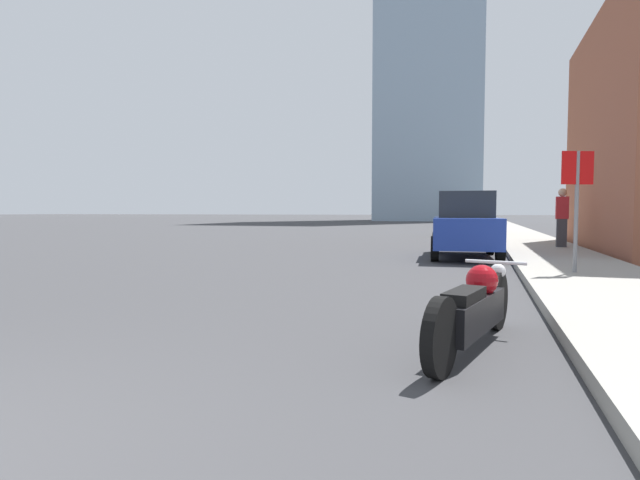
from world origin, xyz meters
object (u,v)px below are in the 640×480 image
parked_car_white (473,218)px  parked_car_green (476,216)px  motorcycle (475,308)px  parked_car_red (475,216)px  parked_car_yellow (472,220)px  parked_car_blue (465,226)px  pedestrian (562,216)px  stop_sign (577,190)px

parked_car_white → parked_car_green: 24.54m
motorcycle → parked_car_green: bearing=104.8°
motorcycle → parked_car_red: (-0.41, 46.48, 0.44)m
parked_car_yellow → motorcycle: bearing=-90.2°
parked_car_white → parked_car_green: parked_car_white is taller
parked_car_yellow → parked_car_green: bearing=89.1°
motorcycle → parked_car_blue: parked_car_blue is taller
parked_car_red → pedestrian: (2.90, -34.02, 0.30)m
motorcycle → parked_car_yellow: parked_car_yellow is taller
parked_car_white → stop_sign: bearing=-85.9°
parked_car_blue → parked_car_white: size_ratio=1.06×
parked_car_yellow → parked_car_green: size_ratio=1.12×
parked_car_blue → stop_sign: stop_sign is taller
motorcycle → parked_car_green: (-0.37, 58.39, 0.38)m
parked_car_blue → parked_car_green: size_ratio=1.03×
motorcycle → stop_sign: size_ratio=1.09×
parked_car_yellow → parked_car_white: (-0.10, 11.54, -0.01)m
parked_car_blue → pedestrian: (2.84, 3.00, 0.23)m
stop_sign → motorcycle: bearing=-107.8°
motorcycle → parked_car_white: parked_car_white is taller
parked_car_white → pedestrian: size_ratio=2.17×
parked_car_white → parked_car_green: size_ratio=0.97×
parked_car_blue → pedestrian: pedestrian is taller
motorcycle → parked_car_white: bearing=105.2°
parked_car_green → pedestrian: pedestrian is taller
motorcycle → pedestrian: (2.49, 12.46, 0.74)m
motorcycle → parked_car_yellow: (-0.32, 22.31, 0.46)m
parked_car_white → parked_car_red: parked_car_white is taller
parked_car_yellow → parked_car_white: bearing=89.5°
stop_sign → parked_car_blue: bearing=116.4°
parked_car_red → pedestrian: bearing=-81.7°
parked_car_yellow → parked_car_blue: bearing=-91.1°
parked_car_white → parked_car_red: size_ratio=0.86×
motorcycle → parked_car_yellow: bearing=105.3°
parked_car_green → stop_sign: 53.11m
parked_car_red → parked_car_blue: bearing=-86.5°
parked_car_yellow → stop_sign: size_ratio=2.10×
parked_car_red → parked_car_green: parked_car_red is taller
parked_car_white → pedestrian: pedestrian is taller
motorcycle → parked_car_green: 58.39m
parked_car_green → pedestrian: size_ratio=2.24×
motorcycle → parked_car_red: size_ratio=0.52×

